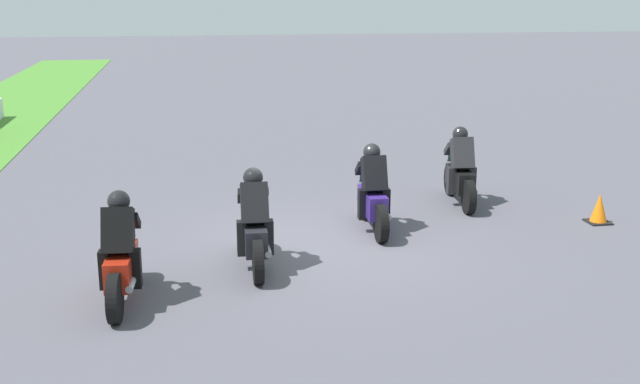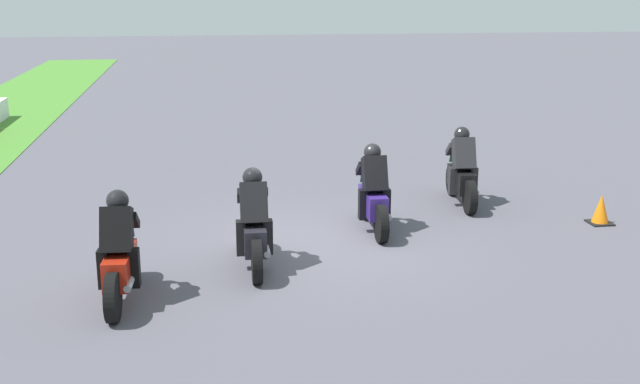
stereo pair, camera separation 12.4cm
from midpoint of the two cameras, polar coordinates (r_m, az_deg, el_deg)
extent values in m
plane|color=#52505A|center=(12.94, 0.17, -3.77)|extent=(120.00, 120.00, 0.00)
cylinder|color=black|center=(16.10, 9.86, 0.89)|extent=(0.65, 0.20, 0.64)
cylinder|color=black|center=(14.79, 11.12, -0.40)|extent=(0.65, 0.20, 0.64)
cube|color=black|center=(15.40, 10.49, 0.92)|extent=(1.12, 0.42, 0.40)
ellipsoid|color=black|center=(15.42, 10.45, 2.09)|extent=(0.51, 0.34, 0.24)
cube|color=red|center=(14.91, 10.97, 0.53)|extent=(0.07, 0.16, 0.08)
cylinder|color=#A5A5AD|center=(15.14, 11.38, 0.14)|extent=(0.43, 0.14, 0.10)
cube|color=#232326|center=(15.19, 10.67, 2.74)|extent=(0.52, 0.44, 0.66)
sphere|color=black|center=(15.33, 10.53, 4.15)|extent=(0.33, 0.33, 0.30)
cube|color=slate|center=(15.80, 10.11, 2.55)|extent=(0.18, 0.27, 0.23)
cube|color=#232326|center=(15.24, 9.87, 0.81)|extent=(0.19, 0.16, 0.52)
cube|color=#232326|center=(15.34, 11.33, 0.83)|extent=(0.19, 0.16, 0.52)
cube|color=#232326|center=(15.50, 9.69, 3.10)|extent=(0.39, 0.13, 0.31)
cube|color=#232326|center=(15.59, 10.98, 3.10)|extent=(0.39, 0.13, 0.31)
cylinder|color=black|center=(14.26, 3.56, -0.70)|extent=(0.64, 0.16, 0.64)
cylinder|color=black|center=(12.94, 4.76, -2.32)|extent=(0.64, 0.16, 0.64)
cube|color=navy|center=(13.55, 4.14, -0.74)|extent=(1.11, 0.35, 0.40)
ellipsoid|color=navy|center=(13.57, 4.08, 0.59)|extent=(0.49, 0.31, 0.24)
cube|color=red|center=(13.07, 4.60, -1.24)|extent=(0.06, 0.16, 0.08)
cylinder|color=#A5A5AD|center=(13.29, 5.12, -1.65)|extent=(0.42, 0.11, 0.10)
cube|color=black|center=(13.33, 4.27, 1.30)|extent=(0.49, 0.41, 0.66)
sphere|color=black|center=(13.46, 4.11, 2.92)|extent=(0.31, 0.31, 0.30)
cube|color=#446B67|center=(13.94, 3.75, 1.15)|extent=(0.16, 0.26, 0.23)
cube|color=black|center=(13.40, 3.41, -0.91)|extent=(0.18, 0.14, 0.52)
cube|color=black|center=(13.48, 5.08, -0.84)|extent=(0.18, 0.14, 0.52)
cube|color=black|center=(13.65, 3.20, 1.73)|extent=(0.39, 0.11, 0.31)
cube|color=black|center=(13.72, 4.68, 1.77)|extent=(0.39, 0.11, 0.31)
cylinder|color=black|center=(12.50, -4.69, -2.95)|extent=(0.64, 0.16, 0.64)
cylinder|color=black|center=(11.17, -4.31, -5.10)|extent=(0.64, 0.16, 0.64)
cube|color=black|center=(11.77, -4.53, -3.13)|extent=(1.11, 0.35, 0.40)
ellipsoid|color=black|center=(11.78, -4.58, -1.59)|extent=(0.49, 0.31, 0.24)
cube|color=red|center=(11.28, -4.38, -3.82)|extent=(0.06, 0.16, 0.08)
cylinder|color=#A5A5AD|center=(11.49, -3.62, -4.25)|extent=(0.42, 0.11, 0.10)
cube|color=black|center=(11.53, -4.55, -0.82)|extent=(0.49, 0.41, 0.66)
sphere|color=black|center=(11.66, -4.64, 1.08)|extent=(0.31, 0.31, 0.30)
cube|color=#4B804D|center=(12.16, -4.69, -0.89)|extent=(0.16, 0.26, 0.23)
cube|color=black|center=(11.65, -5.48, -3.34)|extent=(0.18, 0.14, 0.52)
cube|color=black|center=(11.67, -3.51, -3.27)|extent=(0.18, 0.14, 0.52)
cube|color=black|center=(11.88, -5.52, -0.27)|extent=(0.39, 0.11, 0.31)
cube|color=black|center=(11.90, -3.79, -0.21)|extent=(0.39, 0.11, 0.31)
cylinder|color=black|center=(11.51, -13.48, -4.87)|extent=(0.65, 0.18, 0.64)
cylinder|color=black|center=(10.22, -14.53, -7.47)|extent=(0.65, 0.18, 0.64)
cube|color=#A72110|center=(10.80, -14.03, -5.20)|extent=(1.12, 0.39, 0.40)
ellipsoid|color=#A72110|center=(10.80, -14.05, -3.52)|extent=(0.50, 0.33, 0.24)
cube|color=red|center=(10.32, -14.44, -6.05)|extent=(0.07, 0.16, 0.08)
cylinder|color=#A5A5AD|center=(10.50, -13.39, -6.50)|extent=(0.43, 0.13, 0.10)
cube|color=black|center=(10.54, -14.28, -2.72)|extent=(0.51, 0.43, 0.66)
sphere|color=black|center=(10.66, -14.22, -0.62)|extent=(0.32, 0.32, 0.30)
cube|color=slate|center=(11.16, -13.77, -2.69)|extent=(0.17, 0.27, 0.23)
cube|color=black|center=(10.72, -15.18, -5.42)|extent=(0.19, 0.15, 0.52)
cube|color=black|center=(10.66, -13.05, -5.40)|extent=(0.19, 0.15, 0.52)
cube|color=black|center=(10.93, -14.93, -2.04)|extent=(0.39, 0.12, 0.31)
cube|color=black|center=(10.87, -13.05, -2.01)|extent=(0.39, 0.12, 0.31)
cube|color=black|center=(14.90, 19.93, -2.12)|extent=(0.40, 0.40, 0.03)
cone|color=orange|center=(14.83, 20.02, -1.18)|extent=(0.32, 0.32, 0.54)
camera|label=1|loc=(0.06, -89.72, 0.07)|focal=43.91mm
camera|label=2|loc=(0.06, 90.28, -0.07)|focal=43.91mm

